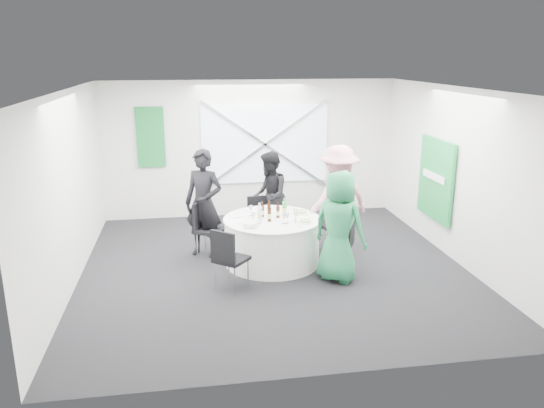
{
  "coord_description": "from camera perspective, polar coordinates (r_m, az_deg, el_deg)",
  "views": [
    {
      "loc": [
        -1.29,
        -7.77,
        3.29
      ],
      "look_at": [
        0.0,
        0.2,
        1.0
      ],
      "focal_mm": 35.0,
      "sensor_mm": 36.0,
      "label": 1
    }
  ],
  "objects": [
    {
      "name": "green_water_bottle",
      "position": [
        8.57,
        1.36,
        -0.54
      ],
      "size": [
        0.08,
        0.08,
        0.29
      ],
      "color": "green",
      "rests_on": "banquet_table"
    },
    {
      "name": "wall_left",
      "position": [
        8.18,
        -20.99,
        1.4
      ],
      "size": [
        0.0,
        6.0,
        6.0
      ],
      "primitive_type": "plane",
      "rotation": [
        1.57,
        0.0,
        1.57
      ],
      "color": "silver",
      "rests_on": "floor"
    },
    {
      "name": "fork_b",
      "position": [
        8.67,
        3.56,
        -1.14
      ],
      "size": [
        0.09,
        0.14,
        0.01
      ],
      "primitive_type": "cube",
      "rotation": [
        0.0,
        0.0,
        0.5
      ],
      "color": "silver",
      "rests_on": "banquet_table"
    },
    {
      "name": "chair_front_right",
      "position": [
        8.25,
        7.73,
        -3.91
      ],
      "size": [
        0.55,
        0.55,
        0.89
      ],
      "rotation": [
        0.0,
        0.0,
        4.22
      ],
      "color": "black",
      "rests_on": "floor"
    },
    {
      "name": "chair_back",
      "position": [
        9.56,
        -1.5,
        -1.29
      ],
      "size": [
        0.4,
        0.41,
        0.82
      ],
      "rotation": [
        0.0,
        0.0,
        0.07
      ],
      "color": "black",
      "rests_on": "floor"
    },
    {
      "name": "green_banner",
      "position": [
        10.86,
        -12.94,
        7.02
      ],
      "size": [
        0.55,
        0.04,
        1.2
      ],
      "primitive_type": "cube",
      "color": "#166F2B",
      "rests_on": "wall_back"
    },
    {
      "name": "knife_a",
      "position": [
        8.51,
        -3.88,
        -1.48
      ],
      "size": [
        0.09,
        0.14,
        0.01
      ],
      "primitive_type": "cube",
      "rotation": [
        0.0,
        0.0,
        2.63
      ],
      "color": "silver",
      "rests_on": "banquet_table"
    },
    {
      "name": "beer_bottle_a",
      "position": [
        8.52,
        -1.05,
        -0.77
      ],
      "size": [
        0.06,
        0.06,
        0.26
      ],
      "color": "#3C1D0A",
      "rests_on": "banquet_table"
    },
    {
      "name": "wine_glass_a",
      "position": [
        8.2,
        1.63,
        -1.23
      ],
      "size": [
        0.07,
        0.07,
        0.17
      ],
      "color": "white",
      "rests_on": "banquet_table"
    },
    {
      "name": "window_brace_b",
      "position": [
        10.96,
        -0.73,
        6.43
      ],
      "size": [
        2.63,
        0.05,
        1.84
      ],
      "primitive_type": "cube",
      "rotation": [
        0.0,
        -0.97,
        0.0
      ],
      "color": "silver",
      "rests_on": "window_panel"
    },
    {
      "name": "wine_glass_f",
      "position": [
        8.26,
        2.58,
        -1.11
      ],
      "size": [
        0.07,
        0.07,
        0.17
      ],
      "color": "white",
      "rests_on": "banquet_table"
    },
    {
      "name": "chair_back_right",
      "position": [
        9.19,
        6.69,
        -1.43
      ],
      "size": [
        0.59,
        0.58,
        0.99
      ],
      "rotation": [
        0.0,
        0.0,
        -1.2
      ],
      "color": "black",
      "rests_on": "floor"
    },
    {
      "name": "plate_back_right",
      "position": [
        8.74,
        3.16,
        -0.91
      ],
      "size": [
        0.28,
        0.28,
        0.04
      ],
      "color": "white",
      "rests_on": "banquet_table"
    },
    {
      "name": "plate_back_left",
      "position": [
        8.63,
        -3.85,
        -1.21
      ],
      "size": [
        0.25,
        0.25,
        0.01
      ],
      "color": "white",
      "rests_on": "banquet_table"
    },
    {
      "name": "wine_glass_b",
      "position": [
        8.58,
        -2.3,
        -0.47
      ],
      "size": [
        0.07,
        0.07,
        0.17
      ],
      "color": "white",
      "rests_on": "banquet_table"
    },
    {
      "name": "knife_d",
      "position": [
        7.99,
        -2.02,
        -2.62
      ],
      "size": [
        0.1,
        0.13,
        0.01
      ],
      "primitive_type": "cube",
      "rotation": [
        0.0,
        0.0,
        -2.54
      ],
      "color": "silver",
      "rests_on": "banquet_table"
    },
    {
      "name": "wine_glass_g",
      "position": [
        8.16,
        1.28,
        -1.32
      ],
      "size": [
        0.07,
        0.07,
        0.17
      ],
      "color": "white",
      "rests_on": "banquet_table"
    },
    {
      "name": "plate_back",
      "position": [
        8.99,
        -0.78,
        -0.46
      ],
      "size": [
        0.26,
        0.26,
        0.01
      ],
      "color": "white",
      "rests_on": "banquet_table"
    },
    {
      "name": "beer_bottle_b",
      "position": [
        8.59,
        -0.32,
        -0.62
      ],
      "size": [
        0.06,
        0.06,
        0.25
      ],
      "color": "#3C1D0A",
      "rests_on": "banquet_table"
    },
    {
      "name": "wall_front",
      "position": [
        5.29,
        5.57,
        -5.18
      ],
      "size": [
        6.0,
        0.0,
        6.0
      ],
      "primitive_type": "plane",
      "rotation": [
        -1.57,
        0.0,
        0.0
      ],
      "color": "silver",
      "rests_on": "floor"
    },
    {
      "name": "person_man_back",
      "position": [
        9.59,
        -0.28,
        0.86
      ],
      "size": [
        0.53,
        0.84,
        1.63
      ],
      "primitive_type": "imported",
      "rotation": [
        0.0,
        0.0,
        -1.69
      ],
      "color": "black",
      "rests_on": "floor"
    },
    {
      "name": "fork_d",
      "position": [
        8.2,
        -3.47,
        -2.15
      ],
      "size": [
        0.1,
        0.13,
        0.01
      ],
      "primitive_type": "cube",
      "rotation": [
        0.0,
        0.0,
        -2.47
      ],
      "color": "silver",
      "rests_on": "banquet_table"
    },
    {
      "name": "wall_right",
      "position": [
        9.08,
        19.28,
        2.92
      ],
      "size": [
        0.0,
        6.0,
        6.0
      ],
      "primitive_type": "plane",
      "rotation": [
        1.57,
        0.0,
        -1.57
      ],
      "color": "silver",
      "rests_on": "floor"
    },
    {
      "name": "wine_glass_d",
      "position": [
        8.21,
        -2.01,
        -1.21
      ],
      "size": [
        0.07,
        0.07,
        0.17
      ],
      "color": "white",
      "rests_on": "banquet_table"
    },
    {
      "name": "beer_bottle_c",
      "position": [
        8.48,
        0.64,
        -0.85
      ],
      "size": [
        0.06,
        0.06,
        0.25
      ],
      "color": "#3C1D0A",
      "rests_on": "banquet_table"
    },
    {
      "name": "green_sign",
      "position": [
        9.61,
        17.19,
        2.56
      ],
      "size": [
        0.05,
        1.2,
        1.4
      ],
      "primitive_type": "cube",
      "color": "#198E3B",
      "rests_on": "wall_right"
    },
    {
      "name": "window_panel",
      "position": [
        11.0,
        -0.76,
        6.47
      ],
      "size": [
        2.6,
        0.03,
        1.6
      ],
      "primitive_type": "cube",
      "color": "silver",
      "rests_on": "wall_back"
    },
    {
      "name": "chair_front_left",
      "position": [
        7.57,
        -4.77,
        -5.5
      ],
      "size": [
        0.59,
        0.59,
        0.93
      ],
      "rotation": [
        0.0,
        0.0,
        2.44
      ],
      "color": "black",
      "rests_on": "floor"
    },
    {
      "name": "beer_bottle_d",
      "position": [
        8.28,
        -0.28,
        -1.18
      ],
      "size": [
        0.06,
        0.06,
        0.28
      ],
      "color": "#3C1D0A",
      "rests_on": "banquet_table"
    },
    {
      "name": "wine_glass_e",
      "position": [
        8.16,
        -1.33,
        -1.32
      ],
      "size": [
        0.07,
        0.07,
        0.17
      ],
      "color": "white",
      "rests_on": "banquet_table"
    },
    {
      "name": "knife_b",
      "position": [
        8.92,
        2.15,
        -0.64
      ],
      "size": [
        0.08,
        0.14,
        0.01
      ],
      "primitive_type": "cube",
      "rotation": [
        0.0,
        0.0,
        0.49
      ],
      "color": "silver",
      "rests_on": "banquet_table"
    },
    {
      "name": "napkin",
      "position": [
        8.03,
        -2.3,
        -2.23
      ],
      "size": [
        0.23,
        0.22,
        0.05
      ],
      "primitive_type": "cube",
      "rotation": [
        0.0,
        0.0,
        0.68
      ],
      "color": "silver",
      "rests_on": "plate_front_left"
    },
    {
      "name": "knife_c",
      "position": [
        8.38,
        3.87,
        -1.76
      ],
      "size": [
        0.1,
        0.13,
        0.01
      ],
      "primitive_type": "cube",
      "rotation": [
        0.0,
        0.0,
        -0.65
      ],
      "color": "silver",
      "rests_on": "banquet_table"
    },
    {
      "name": "plate_front_left",
      "position": [
        8.11,
        -2.34,
        -2.31
      ],
      "size": [
        0.26,
        0.26,
        0.01
      ],
      "color": "white",
      "rests_on": "banquet_table"
    },
    {
      "name": "person_woman_pink",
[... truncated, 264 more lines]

